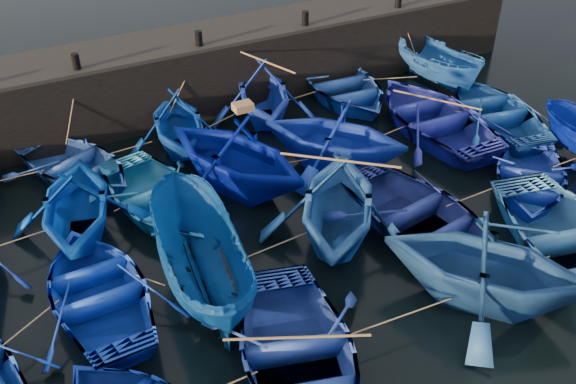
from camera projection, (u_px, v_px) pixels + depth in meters
name	position (u px, v px, depth m)	size (l,w,h in m)	color
ground	(348.00, 282.00, 15.82)	(120.00, 120.00, 0.00)	black
quay_wall	(193.00, 73.00, 22.69)	(26.00, 2.50, 2.50)	black
quay_top	(190.00, 38.00, 21.93)	(26.00, 2.50, 0.12)	black
bollard_1	(76.00, 61.00, 19.60)	(0.24, 0.24, 0.50)	black
bollard_2	(199.00, 38.00, 21.10)	(0.24, 0.24, 0.50)	black
bollard_3	(305.00, 18.00, 22.60)	(0.24, 0.24, 0.50)	black
bollard_4	(399.00, 1.00, 24.09)	(0.24, 0.24, 0.50)	black
boat_1	(75.00, 165.00, 19.28)	(3.20, 4.47, 0.93)	#254B94
boat_2	(178.00, 122.00, 20.28)	(3.38, 3.92, 2.06)	#0A3DA4
boat_3	(263.00, 92.00, 21.83)	(3.65, 4.23, 2.23)	blue
boat_4	(342.00, 85.00, 23.51)	(3.73, 5.22, 1.08)	#1E4799
boat_5	(437.00, 65.00, 24.24)	(1.65, 4.39, 1.70)	#1B539C
boat_7	(76.00, 203.00, 16.59)	(3.70, 4.29, 2.26)	#043CA6
boat_8	(158.00, 198.00, 17.85)	(3.44, 4.80, 1.00)	#2880CF
boat_9	(235.00, 153.00, 18.28)	(4.23, 4.91, 2.58)	#00108A
boat_10	(335.00, 134.00, 19.35)	(3.87, 4.49, 2.36)	#112EB8
boat_11	(434.00, 116.00, 21.50)	(4.02, 5.62, 1.17)	navy
boat_12	(496.00, 111.00, 21.96)	(3.58, 5.00, 1.04)	#174D94
boat_14	(99.00, 290.00, 14.91)	(3.36, 4.70, 0.97)	#1036C9
boat_15	(200.00, 260.00, 15.02)	(1.91, 5.08, 1.96)	navy
boat_16	(338.00, 202.00, 16.45)	(4.05, 4.70, 2.47)	#2159A2
boat_17	(420.00, 216.00, 17.11)	(3.80, 5.31, 1.10)	navy
boat_18	(530.00, 177.00, 18.76)	(3.10, 4.34, 0.90)	#1A35B1
boat_22	(297.00, 356.00, 13.25)	(3.70, 5.17, 1.07)	#203C94
boat_23	(487.00, 263.00, 14.51)	(4.13, 4.79, 2.52)	navy
boat_24	(576.00, 244.00, 16.07)	(4.16, 5.82, 1.21)	#306EB5
wooden_crate	(243.00, 107.00, 17.58)	(0.53, 0.39, 0.22)	olive
mooring_ropes	(268.00, 155.00, 18.98)	(17.31, 11.76, 2.10)	tan
loose_oars	(338.00, 145.00, 17.74)	(11.13, 12.28, 1.46)	#99724C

